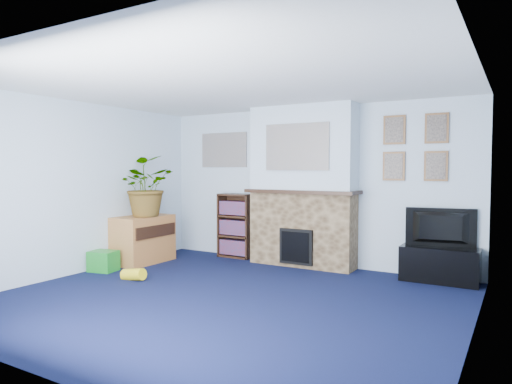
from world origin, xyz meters
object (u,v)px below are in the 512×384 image
Objects in this scene: sideboard at (143,240)px; bookshelf at (236,227)px; television at (441,228)px; tv_stand at (440,265)px.

bookshelf is at bearing 47.36° from sideboard.
bookshelf is 1.51m from sideboard.
sideboard is (-4.19, -1.05, -0.35)m from television.
television is at bearing -1.02° from bookshelf.
bookshelf is (-3.17, 0.06, -0.20)m from television.
sideboard is at bearing -166.24° from tv_stand.
bookshelf reaches higher than television.
bookshelf reaches higher than sideboard.
tv_stand is 0.91× the size of bookshelf.
bookshelf is (-3.17, 0.08, 0.28)m from tv_stand.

